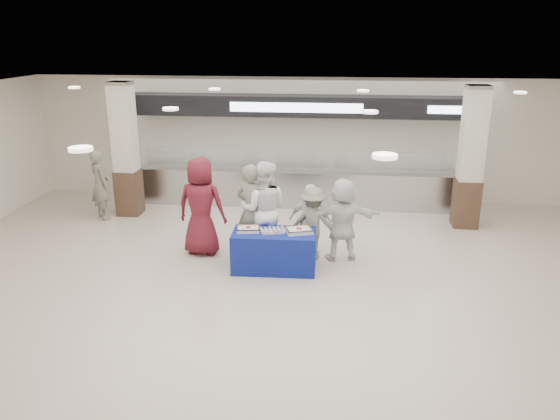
# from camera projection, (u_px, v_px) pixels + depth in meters

# --- Properties ---
(ground) EXTENTS (14.00, 14.00, 0.00)m
(ground) POSITION_uv_depth(u_px,v_px,m) (270.00, 301.00, 9.11)
(ground) COLOR beige
(ground) RESTS_ON ground
(serving_line) EXTENTS (8.70, 0.85, 2.80)m
(serving_line) POSITION_uv_depth(u_px,v_px,m) (297.00, 161.00, 13.85)
(serving_line) COLOR #AFB1B6
(serving_line) RESTS_ON ground
(column_left) EXTENTS (0.55, 0.55, 3.20)m
(column_left) POSITION_uv_depth(u_px,v_px,m) (126.00, 153.00, 13.02)
(column_left) COLOR #39261A
(column_left) RESTS_ON ground
(column_right) EXTENTS (0.55, 0.55, 3.20)m
(column_right) POSITION_uv_depth(u_px,v_px,m) (471.00, 161.00, 12.18)
(column_right) COLOR #39261A
(column_right) RESTS_ON ground
(display_table) EXTENTS (1.57, 0.82, 0.75)m
(display_table) POSITION_uv_depth(u_px,v_px,m) (274.00, 251.00, 10.23)
(display_table) COLOR navy
(display_table) RESTS_ON ground
(sheet_cake_left) EXTENTS (0.46, 0.38, 0.09)m
(sheet_cake_left) POSITION_uv_depth(u_px,v_px,m) (248.00, 229.00, 10.15)
(sheet_cake_left) COLOR white
(sheet_cake_left) RESTS_ON display_table
(sheet_cake_right) EXTENTS (0.56, 0.49, 0.10)m
(sheet_cake_right) POSITION_uv_depth(u_px,v_px,m) (299.00, 230.00, 10.07)
(sheet_cake_right) COLOR white
(sheet_cake_right) RESTS_ON display_table
(cupcake_tray) EXTENTS (0.46, 0.39, 0.06)m
(cupcake_tray) POSITION_uv_depth(u_px,v_px,m) (273.00, 231.00, 10.08)
(cupcake_tray) COLOR #BABABF
(cupcake_tray) RESTS_ON display_table
(civilian_maroon) EXTENTS (1.04, 0.74, 1.99)m
(civilian_maroon) POSITION_uv_depth(u_px,v_px,m) (201.00, 206.00, 10.80)
(civilian_maroon) COLOR maroon
(civilian_maroon) RESTS_ON ground
(soldier_a) EXTENTS (0.81, 0.68, 1.88)m
(soldier_a) POSITION_uv_depth(u_px,v_px,m) (252.00, 211.00, 10.71)
(soldier_a) COLOR slate
(soldier_a) RESTS_ON ground
(chef_tall) EXTENTS (0.96, 0.76, 1.94)m
(chef_tall) POSITION_uv_depth(u_px,v_px,m) (264.00, 210.00, 10.67)
(chef_tall) COLOR white
(chef_tall) RESTS_ON ground
(chef_short) EXTENTS (0.94, 0.60, 1.50)m
(chef_short) POSITION_uv_depth(u_px,v_px,m) (310.00, 221.00, 10.69)
(chef_short) COLOR white
(chef_short) RESTS_ON ground
(soldier_b) EXTENTS (0.98, 0.63, 1.45)m
(soldier_b) POSITION_uv_depth(u_px,v_px,m) (313.00, 223.00, 10.65)
(soldier_b) COLOR slate
(soldier_b) RESTS_ON ground
(civilian_white) EXTENTS (1.59, 0.76, 1.65)m
(civilian_white) POSITION_uv_depth(u_px,v_px,m) (343.00, 219.00, 10.56)
(civilian_white) COLOR white
(civilian_white) RESTS_ON ground
(soldier_bg) EXTENTS (0.72, 0.71, 1.68)m
(soldier_bg) POSITION_uv_depth(u_px,v_px,m) (100.00, 185.00, 12.90)
(soldier_bg) COLOR slate
(soldier_bg) RESTS_ON ground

